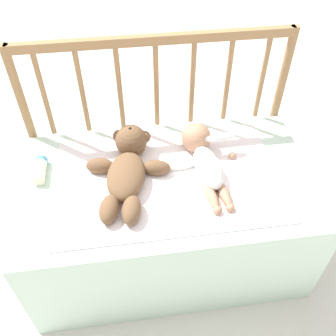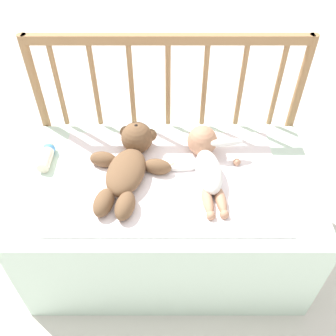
# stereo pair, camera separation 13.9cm
# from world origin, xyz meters

# --- Properties ---
(ground_plane) EXTENTS (12.00, 12.00, 0.00)m
(ground_plane) POSITION_xyz_m (0.00, 0.00, 0.00)
(ground_plane) COLOR silver
(crib_mattress) EXTENTS (1.13, 0.65, 0.48)m
(crib_mattress) POSITION_xyz_m (0.00, 0.00, 0.24)
(crib_mattress) COLOR silver
(crib_mattress) RESTS_ON ground_plane
(crib_rail) EXTENTS (1.13, 0.04, 0.89)m
(crib_rail) POSITION_xyz_m (0.00, 0.35, 0.62)
(crib_rail) COLOR #997047
(crib_rail) RESTS_ON ground_plane
(blanket) EXTENTS (0.85, 0.55, 0.01)m
(blanket) POSITION_xyz_m (-0.00, 0.00, 0.48)
(blanket) COLOR white
(blanket) RESTS_ON crib_mattress
(teddy_bear) EXTENTS (0.33, 0.46, 0.13)m
(teddy_bear) POSITION_xyz_m (-0.15, 0.04, 0.52)
(teddy_bear) COLOR brown
(teddy_bear) RESTS_ON crib_mattress
(baby) EXTENTS (0.30, 0.42, 0.12)m
(baby) POSITION_xyz_m (0.15, 0.06, 0.52)
(baby) COLOR white
(baby) RESTS_ON crib_mattress
(baby_bottle) EXTENTS (0.05, 0.15, 0.05)m
(baby_bottle) POSITION_xyz_m (-0.48, 0.11, 0.50)
(baby_bottle) COLOR #F4E5CC
(baby_bottle) RESTS_ON crib_mattress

